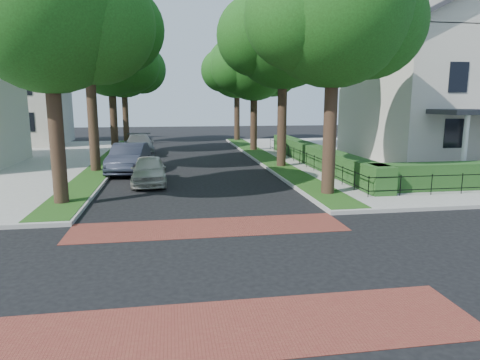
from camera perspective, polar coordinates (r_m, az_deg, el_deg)
name	(u,v)px	position (r m, az deg, el deg)	size (l,w,h in m)	color
ground	(220,263)	(11.19, -2.66, -11.04)	(120.00, 120.00, 0.00)	black
sidewalk_ne	(447,155)	(36.11, 25.87, 3.05)	(30.00, 30.00, 0.15)	gray
crosswalk_far	(209,227)	(14.20, -4.13, -6.31)	(9.00, 2.20, 0.01)	maroon
crosswalk_near	(240,327)	(8.32, -0.02, -19.05)	(9.00, 2.20, 0.01)	maroon
grass_strip_ne	(265,157)	(30.42, 3.38, 3.05)	(1.60, 29.80, 0.02)	#1D4313
grass_strip_nw	(108,161)	(30.01, -17.21, 2.49)	(1.60, 29.80, 0.02)	#1D4313
tree_right_near	(335,13)	(19.16, 12.51, 20.86)	(7.75, 6.67, 10.66)	black
tree_right_mid	(284,34)	(26.75, 5.92, 18.81)	(8.25, 7.09, 11.22)	black
tree_right_far	(255,65)	(35.33, 1.98, 15.06)	(7.25, 6.23, 9.74)	black
tree_right_back	(238,69)	(44.21, -0.33, 14.62)	(7.50, 6.45, 10.20)	black
tree_left_near	(52,14)	(18.35, -23.83, 19.57)	(7.50, 6.45, 10.20)	black
tree_left_mid	(90,22)	(26.28, -19.42, 19.23)	(8.00, 6.88, 11.48)	black
tree_left_far	(112,60)	(34.95, -16.67, 15.04)	(7.00, 6.02, 9.86)	black
tree_left_back	(125,66)	(43.91, -15.14, 14.49)	(7.75, 6.66, 10.44)	black
hedge_main_road	(316,156)	(27.05, 10.05, 3.23)	(1.00, 18.00, 1.20)	#18461B
fence_main_road	(303,158)	(26.82, 8.42, 2.89)	(0.06, 18.00, 0.90)	black
house_victorian	(457,71)	(32.27, 26.93, 12.81)	(13.00, 13.05, 12.48)	beige
house_left_far	(10,90)	(44.71, -28.35, 10.48)	(10.00, 9.00, 10.14)	beige
parked_car_front	(149,170)	(21.73, -12.06, 1.28)	(1.67, 4.15, 1.42)	#B2B1A0
parked_car_middle	(129,158)	(25.57, -14.57, 2.85)	(1.79, 5.12, 1.69)	#232734
parked_car_rear	(139,145)	(33.77, -13.29, 4.58)	(2.18, 5.36, 1.56)	slate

